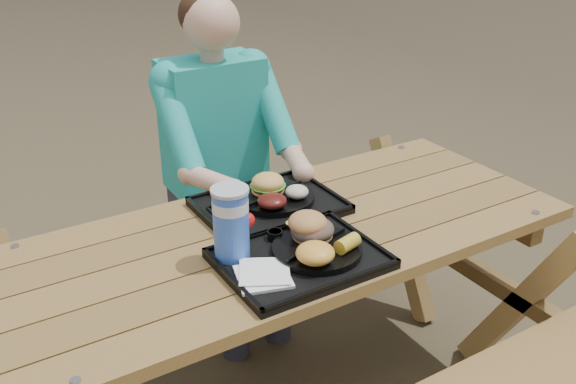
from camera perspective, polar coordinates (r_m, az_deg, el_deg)
picnic_table at (r=2.22m, az=0.00°, el=-11.81°), size 1.80×1.49×0.75m
tray_near at (r=1.84m, az=1.06°, el=-6.04°), size 0.45×0.35×0.02m
tray_far at (r=2.13m, az=-1.67°, el=-1.28°), size 0.45×0.35×0.02m
plate_near at (r=1.85m, az=2.59°, el=-5.11°), size 0.26×0.26×0.02m
plate_far at (r=2.14m, az=-1.12°, el=-0.51°), size 0.26×0.26×0.02m
napkin_stack at (r=1.74m, az=-2.23°, el=-7.44°), size 0.17×0.17×0.02m
soda_cup at (r=1.79m, az=-5.08°, el=-2.91°), size 0.10×0.10×0.20m
condiment_bbq at (r=1.91m, az=-1.16°, el=-3.84°), size 0.05×0.05×0.03m
condiment_mustard at (r=1.95m, az=0.40°, el=-3.12°), size 0.05×0.05×0.03m
sandwich at (r=1.86m, az=2.20°, el=-2.37°), size 0.12×0.12×0.13m
mac_cheese at (r=1.76m, az=2.44°, el=-5.45°), size 0.11×0.11×0.05m
corn_cob at (r=1.82m, az=5.32°, el=-4.57°), size 0.09×0.09×0.04m
cutlery_far at (r=2.06m, az=-5.57°, el=-2.03°), size 0.06×0.17×0.01m
burger at (r=2.14m, az=-1.81°, el=1.23°), size 0.11×0.11×0.10m
baked_beans at (r=2.05m, az=-1.43°, el=-0.80°), size 0.10×0.10×0.04m
potato_salad at (r=2.11m, az=0.80°, el=0.02°), size 0.08×0.08×0.04m
diner at (r=2.63m, az=-6.21°, el=1.18°), size 0.48×0.84×1.28m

